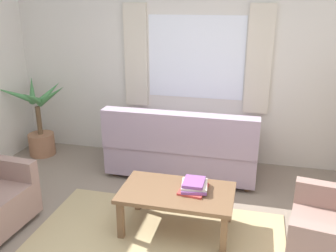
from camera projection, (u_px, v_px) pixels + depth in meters
name	position (u px, v px, depth m)	size (l,w,h in m)	color
ground_plane	(152.00, 252.00, 3.35)	(6.24, 6.24, 0.00)	gray
wall_back	(196.00, 68.00, 5.00)	(5.32, 0.12, 2.60)	silver
window_with_curtains	(195.00, 58.00, 4.87)	(1.98, 0.07, 1.40)	white
area_rug	(152.00, 251.00, 3.35)	(2.42, 1.79, 0.01)	tan
couch	(182.00, 149.00, 4.71)	(1.90, 0.82, 0.92)	#998499
coffee_table	(177.00, 196.00, 3.55)	(1.10, 0.64, 0.44)	brown
book_stack_on_table	(194.00, 186.00, 3.53)	(0.28, 0.33, 0.10)	#B23833
potted_plant	(40.00, 125.00, 5.31)	(1.05, 1.01, 1.13)	#9E6B4C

